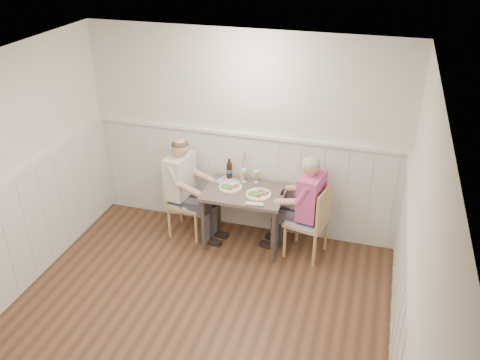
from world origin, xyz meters
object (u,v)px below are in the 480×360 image
Objects in this scene: dining_table at (245,198)px; grass_vase at (242,166)px; chair_left at (183,198)px; chair_right at (311,219)px; beer_bottle at (229,170)px; diner_cream at (184,195)px; man_in_pink at (307,214)px.

dining_table is 0.41m from grass_vase.
dining_table is at bearing -1.07° from chair_left.
grass_vase reaches higher than chair_right.
beer_bottle is at bearing 25.09° from chair_left.
chair_right is at bearing -14.76° from beer_bottle.
grass_vase reaches higher than chair_left.
diner_cream reaches higher than chair_right.
diner_cream is (0.01, -0.02, 0.07)m from chair_left.
chair_right reaches higher than dining_table.
beer_bottle is (0.54, 0.25, 0.37)m from chair_left.
dining_table is at bearing 179.38° from man_in_pink.
dining_table is at bearing -68.05° from grass_vase.
dining_table is at bearing 178.30° from chair_right.
grass_vase is at bearing 21.92° from diner_cream.
beer_bottle is (-1.05, 0.28, 0.31)m from man_in_pink.
chair_right is at bearing -1.39° from chair_left.
dining_table is at bearing 0.02° from diner_cream.
grass_vase is (-0.88, 0.29, 0.38)m from man_in_pink.
chair_left is 0.69× the size of man_in_pink.
diner_cream reaches higher than grass_vase.
man_in_pink reaches higher than beer_bottle.
chair_right is 1.66m from chair_left.
beer_bottle is at bearing 165.22° from man_in_pink.
chair_right is 1.08m from grass_vase.
beer_bottle is 0.63× the size of grass_vase.
man_in_pink is at bearing 165.69° from chair_right.
beer_bottle is (-1.11, 0.29, 0.36)m from chair_right.
beer_bottle reaches higher than chair_right.
chair_left is 0.87m from grass_vase.
diner_cream reaches higher than chair_left.
chair_right reaches higher than chair_left.
man_in_pink is 5.03× the size of beer_bottle.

